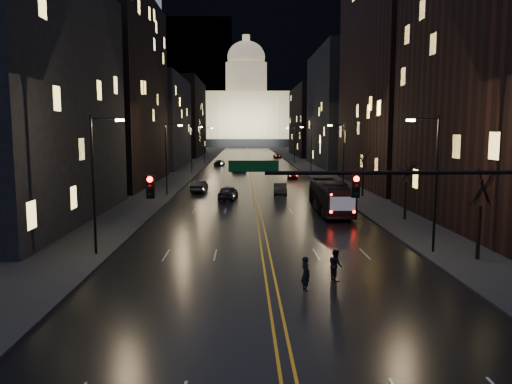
{
  "coord_description": "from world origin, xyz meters",
  "views": [
    {
      "loc": [
        -1.43,
        -21.74,
        8.03
      ],
      "look_at": [
        -0.6,
        12.13,
        3.87
      ],
      "focal_mm": 35.0,
      "sensor_mm": 36.0,
      "label": 1
    }
  ],
  "objects": [
    {
      "name": "building_right_mid",
      "position": [
        21.0,
        92.0,
        13.0
      ],
      "size": [
        12.0,
        34.0,
        26.0
      ],
      "primitive_type": "cube",
      "color": "black",
      "rests_on": "ground"
    },
    {
      "name": "sidewalk_left",
      "position": [
        -14.0,
        130.0,
        0.08
      ],
      "size": [
        8.0,
        320.0,
        0.16
      ],
      "primitive_type": "cube",
      "color": "black",
      "rests_on": "ground"
    },
    {
      "name": "ground",
      "position": [
        0.0,
        0.0,
        0.0
      ],
      "size": [
        900.0,
        900.0,
        0.0
      ],
      "primitive_type": "plane",
      "color": "black",
      "rests_on": "ground"
    },
    {
      "name": "center_line",
      "position": [
        0.0,
        130.0,
        0.03
      ],
      "size": [
        0.62,
        320.0,
        0.01
      ],
      "primitive_type": "cube",
      "color": "orange",
      "rests_on": "road"
    },
    {
      "name": "streetlamp_left_dist",
      "position": [
        -10.81,
        100.0,
        5.08
      ],
      "size": [
        2.13,
        0.25,
        9.0
      ],
      "color": "black",
      "rests_on": "ground"
    },
    {
      "name": "traffic_signal",
      "position": [
        5.91,
        -0.0,
        5.1
      ],
      "size": [
        17.29,
        0.45,
        7.0
      ],
      "color": "black",
      "rests_on": "ground"
    },
    {
      "name": "building_right_dist",
      "position": [
        21.0,
        140.0,
        11.0
      ],
      "size": [
        12.0,
        40.0,
        22.0
      ],
      "primitive_type": "cube",
      "color": "black",
      "rests_on": "ground"
    },
    {
      "name": "sidewalk_right",
      "position": [
        14.0,
        130.0,
        0.08
      ],
      "size": [
        8.0,
        320.0,
        0.16
      ],
      "primitive_type": "cube",
      "color": "black",
      "rests_on": "ground"
    },
    {
      "name": "pedestrian_b",
      "position": [
        3.5,
        4.3,
        0.86
      ],
      "size": [
        0.63,
        0.92,
        1.72
      ],
      "primitive_type": "imported",
      "rotation": [
        0.0,
        0.0,
        1.79
      ],
      "color": "black",
      "rests_on": "ground"
    },
    {
      "name": "tree_right_far",
      "position": [
        13.0,
        38.0,
        4.53
      ],
      "size": [
        2.4,
        2.4,
        6.65
      ],
      "color": "black",
      "rests_on": "ground"
    },
    {
      "name": "building_right_tall",
      "position": [
        21.0,
        50.0,
        19.0
      ],
      "size": [
        12.0,
        30.0,
        38.0
      ],
      "primitive_type": "cube",
      "color": "black",
      "rests_on": "ground"
    },
    {
      "name": "streetlamp_left_far",
      "position": [
        -10.81,
        70.0,
        5.08
      ],
      "size": [
        2.13,
        0.25,
        9.0
      ],
      "color": "black",
      "rests_on": "ground"
    },
    {
      "name": "streetlamp_left_near",
      "position": [
        -10.81,
        10.0,
        5.08
      ],
      "size": [
        2.13,
        0.25,
        9.0
      ],
      "color": "black",
      "rests_on": "ground"
    },
    {
      "name": "bus",
      "position": [
        7.08,
        26.48,
        1.59
      ],
      "size": [
        2.72,
        11.4,
        3.17
      ],
      "primitive_type": "imported",
      "rotation": [
        0.0,
        0.0,
        0.01
      ],
      "color": "black",
      "rests_on": "ground"
    },
    {
      "name": "receding_car_a",
      "position": [
        3.11,
        40.04,
        0.76
      ],
      "size": [
        1.83,
        4.71,
        1.53
      ],
      "primitive_type": "imported",
      "rotation": [
        0.0,
        0.0,
        -0.05
      ],
      "color": "black",
      "rests_on": "ground"
    },
    {
      "name": "building_left_dist",
      "position": [
        -21.0,
        140.0,
        12.0
      ],
      "size": [
        12.0,
        40.0,
        24.0
      ],
      "primitive_type": "cube",
      "color": "black",
      "rests_on": "ground"
    },
    {
      "name": "oncoming_car_c",
      "position": [
        -2.5,
        77.99,
        0.78
      ],
      "size": [
        3.25,
        5.86,
        1.55
      ],
      "primitive_type": "imported",
      "rotation": [
        0.0,
        0.0,
        3.27
      ],
      "color": "black",
      "rests_on": "ground"
    },
    {
      "name": "oncoming_car_b",
      "position": [
        -7.25,
        43.45,
        0.79
      ],
      "size": [
        2.03,
        4.92,
        1.58
      ],
      "primitive_type": "imported",
      "rotation": [
        0.0,
        0.0,
        3.07
      ],
      "color": "black",
      "rests_on": "ground"
    },
    {
      "name": "mountain_ridge",
      "position": [
        40.0,
        380.0,
        65.0
      ],
      "size": [
        520.0,
        60.0,
        130.0
      ],
      "primitive_type": "cube",
      "color": "black",
      "rests_on": "ground"
    },
    {
      "name": "building_left_far",
      "position": [
        -21.0,
        92.0,
        10.0
      ],
      "size": [
        12.0,
        34.0,
        20.0
      ],
      "primitive_type": "cube",
      "color": "black",
      "rests_on": "ground"
    },
    {
      "name": "streetlamp_right_dist",
      "position": [
        10.81,
        100.0,
        5.08
      ],
      "size": [
        2.13,
        0.25,
        9.0
      ],
      "color": "black",
      "rests_on": "ground"
    },
    {
      "name": "receding_car_b",
      "position": [
        6.7,
        61.26,
        0.74
      ],
      "size": [
        2.14,
        4.51,
        1.49
      ],
      "primitive_type": "imported",
      "rotation": [
        0.0,
        0.0,
        -0.09
      ],
      "color": "black",
      "rests_on": "ground"
    },
    {
      "name": "pedestrian_a",
      "position": [
        1.67,
        2.59,
        0.89
      ],
      "size": [
        0.62,
        0.75,
        1.77
      ],
      "primitive_type": "imported",
      "rotation": [
        0.0,
        0.0,
        1.92
      ],
      "color": "black",
      "rests_on": "ground"
    },
    {
      "name": "streetlamp_right_far",
      "position": [
        10.81,
        70.0,
        5.08
      ],
      "size": [
        2.13,
        0.25,
        9.0
      ],
      "color": "black",
      "rests_on": "ground"
    },
    {
      "name": "streetlamp_right_near",
      "position": [
        10.81,
        10.0,
        5.08
      ],
      "size": [
        2.13,
        0.25,
        9.0
      ],
      "color": "black",
      "rests_on": "ground"
    },
    {
      "name": "oncoming_car_a",
      "position": [
        -3.3,
        36.43,
        0.84
      ],
      "size": [
        2.51,
        5.13,
        1.69
      ],
      "primitive_type": "imported",
      "rotation": [
        0.0,
        0.0,
        3.04
      ],
      "color": "black",
      "rests_on": "ground"
    },
    {
      "name": "streetlamp_right_mid",
      "position": [
        10.81,
        40.0,
        5.08
      ],
      "size": [
        2.13,
        0.25,
        9.0
      ],
      "color": "black",
      "rests_on": "ground"
    },
    {
      "name": "oncoming_car_d",
      "position": [
        -7.08,
        93.19,
        0.72
      ],
      "size": [
        2.6,
        5.2,
        1.45
      ],
      "primitive_type": "imported",
      "rotation": [
        0.0,
        0.0,
        3.02
      ],
      "color": "black",
      "rests_on": "ground"
    },
    {
      "name": "capitol",
      "position": [
        0.0,
        250.0,
        17.15
      ],
      "size": [
        90.0,
        50.0,
        58.5
      ],
      "color": "black",
      "rests_on": "ground"
    },
    {
      "name": "building_left_near",
      "position": [
        -21.0,
        22.0,
        11.0
      ],
      "size": [
        12.0,
        28.0,
        22.0
      ],
      "primitive_type": "cube",
      "color": "black",
      "rests_on": "ground"
    },
    {
      "name": "road",
      "position": [
        0.0,
        130.0,
        0.01
      ],
      "size": [
        20.0,
        320.0,
        0.02
      ],
      "primitive_type": "cube",
      "color": "black",
      "rests_on": "ground"
    },
    {
      "name": "building_left_mid",
      "position": [
        -21.0,
        54.0,
        14.0
      ],
      "size": [
        12.0,
        30.0,
        28.0
      ],
      "primitive_type": "cube",
      "color": "black",
      "rests_on": "ground"
    },
    {
      "name": "streetlamp_left_mid",
      "position": [
        -10.81,
        40.0,
        5.08
      ],
      "size": [
        2.13,
        0.25,
        9.0
      ],
      "color": "black",
      "rests_on": "ground"
    },
    {
      "name": "receding_car_c",
      "position": [
        4.2,
        87.23,
        0.72
      ],
      "size": [
        2.31,
        5.1,
        1.45
      ],
      "primitive_type": "imported",
      "rotation": [
        0.0,
        0.0,
        -0.06
      ],
      "color": "black",
      "rests_on": "ground"
    },
    {
      "name": "receding_car_d",
      "position": [
        8.5,
        125.9,
        0.62
      ],
      "size": [
        2.25,
        4.55,
        1.24
      ],
      "primitive_type": "imported",
      "rotation": [
        0.0,
        0.0,
        0.04
      ],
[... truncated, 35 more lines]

